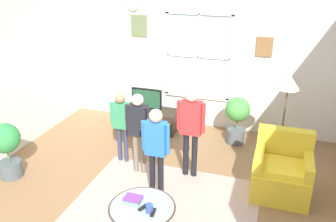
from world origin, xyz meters
TOP-DOWN VIEW (x-y plane):
  - ground_plane at (0.00, 0.00)m, footprint 5.86×6.06m
  - back_wall at (-0.00, 2.79)m, footprint 5.26×0.17m
  - area_rug at (0.26, -0.10)m, footprint 2.41×2.24m
  - tv_stand at (-0.84, 2.22)m, footprint 1.17×0.49m
  - television at (-0.84, 2.22)m, footprint 0.59×0.08m
  - armchair at (1.69, 0.88)m, footprint 0.76×0.74m
  - coffee_table at (0.18, -0.52)m, footprint 0.78×0.78m
  - book_stack at (0.05, -0.47)m, footprint 0.21×0.19m
  - cup at (0.30, -0.57)m, footprint 0.09×0.09m
  - remote_near_books at (0.35, -0.58)m, footprint 0.05×0.14m
  - remote_near_cup at (0.21, -0.54)m, footprint 0.09×0.14m
  - person_green_shirt at (-0.76, 0.97)m, footprint 0.35×0.16m
  - person_red_shirt at (0.38, 0.90)m, footprint 0.42×0.19m
  - person_black_shirt at (-0.38, 0.74)m, footprint 0.39×0.18m
  - person_blue_shirt at (0.08, 0.27)m, footprint 0.39×0.18m
  - potted_plant_by_window at (0.88, 2.18)m, footprint 0.43×0.43m
  - potted_plant_corner at (-2.18, 0.02)m, footprint 0.44×0.44m
  - floor_lamp at (1.63, 1.45)m, footprint 0.32×0.32m

SIDE VIEW (x-z plane):
  - ground_plane at x=0.00m, z-range -0.02..0.00m
  - area_rug at x=0.26m, z-range 0.00..0.01m
  - tv_stand at x=-0.84m, z-range 0.00..0.40m
  - armchair at x=1.69m, z-range -0.11..0.76m
  - coffee_table at x=0.18m, z-range 0.18..0.59m
  - remote_near_books at x=0.35m, z-range 0.40..0.43m
  - remote_near_cup at x=0.21m, z-range 0.40..0.43m
  - book_stack at x=0.05m, z-range 0.40..0.47m
  - cup at x=0.30m, z-range 0.40..0.50m
  - potted_plant_corner at x=-2.18m, z-range 0.08..0.95m
  - potted_plant_by_window at x=0.88m, z-range 0.08..0.94m
  - television at x=-0.84m, z-range 0.41..0.83m
  - person_green_shirt at x=-0.76m, z-range 0.15..1.32m
  - person_black_shirt at x=-0.38m, z-range 0.16..1.44m
  - person_blue_shirt at x=0.08m, z-range 0.16..1.46m
  - person_red_shirt at x=0.38m, z-range 0.18..1.57m
  - floor_lamp at x=1.63m, z-range 0.52..2.09m
  - back_wall at x=0.00m, z-range 0.00..2.86m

